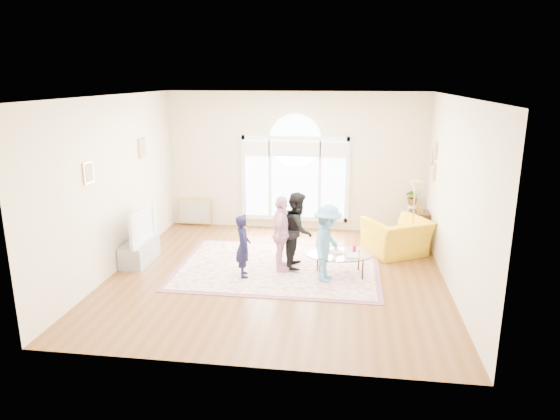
# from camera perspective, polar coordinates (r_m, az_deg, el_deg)

# --- Properties ---
(ground) EXTENTS (6.00, 6.00, 0.00)m
(ground) POSITION_cam_1_polar(r_m,az_deg,el_deg) (9.19, -0.36, -7.46)
(ground) COLOR brown
(ground) RESTS_ON ground
(room_shell) EXTENTS (6.00, 6.00, 6.00)m
(room_shell) POSITION_cam_1_polar(r_m,az_deg,el_deg) (11.47, 1.70, 5.24)
(room_shell) COLOR beige
(room_shell) RESTS_ON ground
(area_rug) EXTENTS (3.60, 2.60, 0.02)m
(area_rug) POSITION_cam_1_polar(r_m,az_deg,el_deg) (9.55, -0.21, -6.52)
(area_rug) COLOR beige
(area_rug) RESTS_ON ground
(rug_border) EXTENTS (3.80, 2.80, 0.01)m
(rug_border) POSITION_cam_1_polar(r_m,az_deg,el_deg) (9.55, -0.21, -6.55)
(rug_border) COLOR #824B5A
(rug_border) RESTS_ON ground
(tv_console) EXTENTS (0.45, 1.00, 0.42)m
(tv_console) POSITION_cam_1_polar(r_m,az_deg,el_deg) (10.12, -15.76, -4.63)
(tv_console) COLOR #93959B
(tv_console) RESTS_ON ground
(television) EXTENTS (0.18, 1.16, 0.67)m
(television) POSITION_cam_1_polar(r_m,az_deg,el_deg) (9.96, -15.94, -1.68)
(television) COLOR black
(television) RESTS_ON tv_console
(coffee_table) EXTENTS (1.30, 0.94, 0.54)m
(coffee_table) POSITION_cam_1_polar(r_m,az_deg,el_deg) (9.09, 6.87, -5.12)
(coffee_table) COLOR silver
(coffee_table) RESTS_ON ground
(armchair) EXTENTS (1.50, 1.45, 0.75)m
(armchair) POSITION_cam_1_polar(r_m,az_deg,el_deg) (10.37, 13.22, -3.02)
(armchair) COLOR yellow
(armchair) RESTS_ON ground
(side_cabinet) EXTENTS (0.40, 0.50, 0.70)m
(side_cabinet) POSITION_cam_1_polar(r_m,az_deg,el_deg) (11.22, 15.53, -1.93)
(side_cabinet) COLOR black
(side_cabinet) RESTS_ON ground
(floor_lamp) EXTENTS (0.29, 0.29, 1.51)m
(floor_lamp) POSITION_cam_1_polar(r_m,az_deg,el_deg) (10.31, 15.17, 1.98)
(floor_lamp) COLOR black
(floor_lamp) RESTS_ON ground
(plant_pedestal) EXTENTS (0.20, 0.20, 0.70)m
(plant_pedestal) POSITION_cam_1_polar(r_m,az_deg,el_deg) (11.78, 14.78, -1.08)
(plant_pedestal) COLOR white
(plant_pedestal) RESTS_ON ground
(potted_plant) EXTENTS (0.41, 0.37, 0.39)m
(potted_plant) POSITION_cam_1_polar(r_m,az_deg,el_deg) (11.65, 14.96, 1.49)
(potted_plant) COLOR #33722D
(potted_plant) RESTS_ON plant_pedestal
(leaning_picture) EXTENTS (0.80, 0.14, 0.62)m
(leaning_picture) POSITION_cam_1_polar(r_m,az_deg,el_deg) (12.39, -9.60, -1.68)
(leaning_picture) COLOR tan
(leaning_picture) RESTS_ON ground
(child_navy) EXTENTS (0.38, 0.48, 1.13)m
(child_navy) POSITION_cam_1_polar(r_m,az_deg,el_deg) (8.94, -4.22, -4.15)
(child_navy) COLOR black
(child_navy) RESTS_ON area_rug
(child_black) EXTENTS (0.56, 0.71, 1.44)m
(child_black) POSITION_cam_1_polar(r_m,az_deg,el_deg) (9.34, 2.04, -2.28)
(child_black) COLOR black
(child_black) RESTS_ON area_rug
(child_pink) EXTENTS (0.39, 0.84, 1.41)m
(child_pink) POSITION_cam_1_polar(r_m,az_deg,el_deg) (9.17, 0.14, -2.72)
(child_pink) COLOR #F6A8C4
(child_pink) RESTS_ON area_rug
(child_blue) EXTENTS (0.73, 0.99, 1.38)m
(child_blue) POSITION_cam_1_polar(r_m,az_deg,el_deg) (8.73, 5.42, -3.80)
(child_blue) COLOR #599BCD
(child_blue) RESTS_ON area_rug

